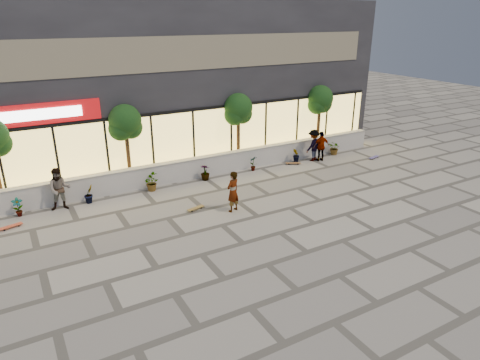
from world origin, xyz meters
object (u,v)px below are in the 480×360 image
skateboard_center (196,208)px  tree_east (320,101)px  tree_midwest (125,124)px  skater_left (60,189)px  skater_right_near (321,146)px  skater_right_far (313,145)px  tree_mideast (238,111)px  skater_center (233,192)px  skateboard_right_far (374,157)px  skateboard_left (11,226)px  skateboard_right_near (293,163)px

skateboard_center → tree_east: bearing=9.3°
tree_midwest → skater_left: tree_midwest is taller
skater_left → tree_east: bearing=16.2°
tree_east → skater_left: tree_east is taller
skater_right_near → skater_right_far: (-0.35, 0.25, 0.04)m
tree_mideast → skater_right_near: bearing=-21.6°
skater_center → skater_left: (-6.21, 3.71, 0.04)m
tree_mideast → skateboard_right_far: tree_mideast is taller
skater_center → skateboard_left: 8.75m
tree_mideast → skater_right_far: 4.75m
tree_east → skateboard_center: (-9.96, -4.25, -2.90)m
tree_east → skateboard_center: size_ratio=4.71×
tree_east → skateboard_left: size_ratio=4.52×
tree_midwest → skater_right_near: 10.71m
tree_east → tree_midwest: bearing=180.0°
skateboard_right_near → skateboard_right_far: bearing=11.1°
tree_mideast → skater_right_far: size_ratio=2.19×
skateboard_right_far → skateboard_center: bearing=173.2°
tree_east → skater_right_near: 2.97m
skater_center → skater_right_near: 8.22m
skateboard_left → skateboard_center: bearing=-30.0°
skateboard_center → skateboard_left: skateboard_left is taller
skater_right_near → skateboard_right_near: (-1.73, 0.22, -0.77)m
skater_left → skateboard_left: bearing=-146.3°
tree_mideast → skateboard_center: bearing=-136.4°
tree_mideast → skater_right_near: tree_mideast is taller
skateboard_right_far → skater_left: bearing=161.5°
skateboard_center → skater_left: bearing=136.0°
tree_mideast → tree_east: (5.50, 0.00, 0.00)m
tree_midwest → tree_east: size_ratio=1.00×
skater_left → skater_right_far: skater_left is taller
tree_east → skater_center: bearing=-149.4°
tree_mideast → skateboard_right_far: 8.39m
tree_east → skateboard_right_near: bearing=-152.4°
skateboard_right_near → tree_mideast: bearing=178.5°
skater_left → skater_right_near: size_ratio=1.08×
skater_center → skater_right_near: size_ratio=1.03×
tree_midwest → skater_right_near: bearing=-9.4°
tree_mideast → skater_right_far: (4.00, -1.47, -2.09)m
skateboard_right_near → skateboard_right_far: (4.67, -1.44, 0.00)m
skater_center → tree_midwest: bearing=-82.0°
skater_left → skater_right_far: bearing=10.6°
skater_center → skater_right_far: skater_right_far is taller
skateboard_left → skateboard_right_far: same height
skateboard_left → skateboard_right_far: size_ratio=1.01×
skateboard_center → tree_midwest: bearing=96.2°
tree_midwest → skater_left: (-3.35, -1.40, -2.07)m
skateboard_right_far → skater_right_near: bearing=144.4°
skateboard_right_near → skater_right_near: bearing=20.9°
skater_right_near → skateboard_center: size_ratio=2.04×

